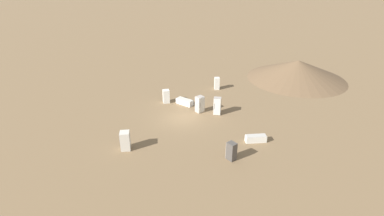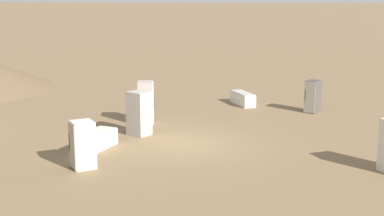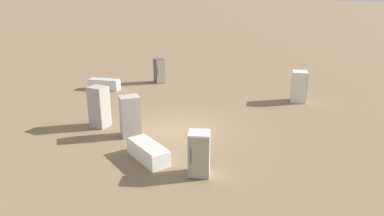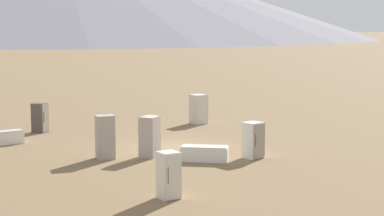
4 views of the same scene
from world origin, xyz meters
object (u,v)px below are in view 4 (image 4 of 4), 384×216
discarded_fridge_2 (3,138)px  discarded_fridge_6 (169,175)px  discarded_fridge_1 (199,109)px  discarded_fridge_7 (40,118)px  discarded_fridge_4 (105,137)px  discarded_fridge_3 (204,153)px  discarded_fridge_5 (149,137)px  discarded_fridge_0 (253,140)px

discarded_fridge_2 → discarded_fridge_6: bearing=5.9°
discarded_fridge_1 → discarded_fridge_7: (-2.27, 8.34, -0.07)m
discarded_fridge_4 → discarded_fridge_7: 7.84m
discarded_fridge_2 → discarded_fridge_6: discarded_fridge_6 is taller
discarded_fridge_7 → discarded_fridge_4: bearing=53.9°
discarded_fridge_2 → discarded_fridge_4: bearing=23.4°
discarded_fridge_3 → discarded_fridge_4: size_ratio=1.12×
discarded_fridge_4 → discarded_fridge_5: bearing=-7.0°
discarded_fridge_4 → discarded_fridge_7: bearing=103.5°
discarded_fridge_1 → discarded_fridge_5: discarded_fridge_5 is taller
discarded_fridge_6 → discarded_fridge_2: bearing=-82.1°
discarded_fridge_3 → discarded_fridge_2: bearing=-103.6°
discarded_fridge_3 → discarded_fridge_6: size_ratio=1.35×
discarded_fridge_3 → discarded_fridge_5: discarded_fridge_5 is taller
discarded_fridge_1 → discarded_fridge_2: discarded_fridge_1 is taller
discarded_fridge_1 → discarded_fridge_7: bearing=-106.3°
discarded_fridge_4 → discarded_fridge_1: bearing=48.5°
discarded_fridge_0 → discarded_fridge_1: (9.49, 1.44, 0.07)m
discarded_fridge_6 → discarded_fridge_7: bearing=-93.6°
discarded_fridge_0 → discarded_fridge_4: bearing=-41.1°
discarded_fridge_0 → discarded_fridge_1: discarded_fridge_1 is taller
discarded_fridge_4 → discarded_fridge_6: size_ratio=1.20×
discarded_fridge_7 → discarded_fridge_0: bearing=79.2°
discarded_fridge_0 → discarded_fridge_7: (7.22, 9.78, 0.00)m
discarded_fridge_6 → discarded_fridge_7: (13.20, 6.06, -0.00)m
discarded_fridge_0 → discarded_fridge_4: size_ratio=0.83×
discarded_fridge_1 → discarded_fridge_4: bearing=-58.3°
discarded_fridge_0 → discarded_fridge_6: bearing=19.9°
discarded_fridge_1 → discarded_fridge_4: discarded_fridge_4 is taller
discarded_fridge_1 → discarded_fridge_6: discarded_fridge_1 is taller
discarded_fridge_0 → discarded_fridge_1: bearing=-119.6°
discarded_fridge_6 → discarded_fridge_7: size_ratio=1.00×
discarded_fridge_4 → discarded_fridge_5: (0.24, -1.81, -0.05)m
discarded_fridge_2 → discarded_fridge_4: (-3.57, -4.86, 0.59)m
discarded_fridge_1 → discarded_fridge_3: size_ratio=0.81×
discarded_fridge_2 → discarded_fridge_5: discarded_fridge_5 is taller
discarded_fridge_3 → discarded_fridge_6: 5.83m
discarded_fridge_0 → discarded_fridge_3: discarded_fridge_0 is taller
discarded_fridge_0 → discarded_fridge_7: bearing=-74.6°
discarded_fridge_2 → discarded_fridge_4: size_ratio=1.03×
discarded_fridge_7 → discarded_fridge_3: bearing=71.0°
discarded_fridge_7 → discarded_fridge_1: bearing=130.9°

